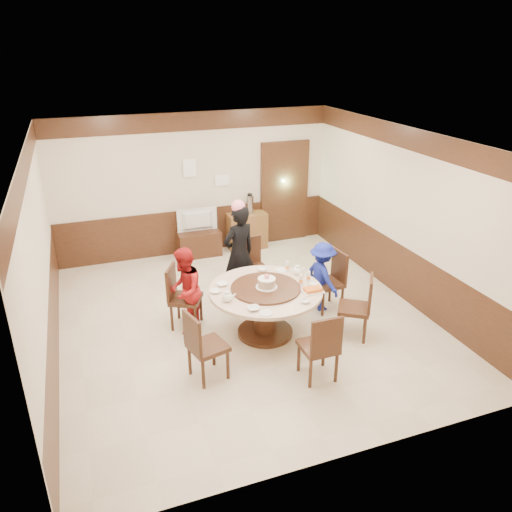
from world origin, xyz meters
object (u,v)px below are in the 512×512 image
object	(u,v)px
birthday_cake	(267,283)
person_blue	(322,277)
shrimp_platter	(313,290)
television	(198,221)
tv_stand	(199,243)
person_standing	(239,253)
side_cabinet	(247,231)
person_red	(185,290)
thermos	(250,204)
banquet_table	(265,302)

from	to	relation	value
birthday_cake	person_blue	bearing A→B (deg)	20.96
shrimp_platter	television	world-z (taller)	television
birthday_cake	tv_stand	xyz separation A→B (m)	(-0.20, 3.25, -0.60)
person_standing	side_cabinet	size ratio (longest dim) A/B	2.05
person_blue	side_cabinet	distance (m)	2.87
person_blue	birthday_cake	distance (m)	1.23
person_blue	television	xyz separation A→B (m)	(-1.32, 2.82, 0.16)
person_standing	person_red	size ratio (longest dim) A/B	1.25
person_standing	person_blue	size ratio (longest dim) A/B	1.44
television	thermos	bearing A→B (deg)	-177.11
person_standing	birthday_cake	bearing A→B (deg)	73.22
person_blue	thermos	bearing A→B (deg)	-4.63
tv_stand	side_cabinet	world-z (taller)	side_cabinet
person_blue	shrimp_platter	bearing A→B (deg)	135.18
birthday_cake	side_cabinet	size ratio (longest dim) A/B	0.39
banquet_table	tv_stand	size ratio (longest dim) A/B	1.93
tv_stand	television	xyz separation A→B (m)	(0.00, 0.00, 0.48)
birthday_cake	thermos	bearing A→B (deg)	74.60
person_standing	tv_stand	world-z (taller)	person_standing
thermos	shrimp_platter	bearing A→B (deg)	-95.12
person_red	side_cabinet	size ratio (longest dim) A/B	1.63
banquet_table	tv_stand	xyz separation A→B (m)	(-0.19, 3.23, -0.28)
tv_stand	thermos	size ratio (longest dim) A/B	2.24
banquet_table	television	size ratio (longest dim) A/B	2.04
person_red	tv_stand	distance (m)	2.87
birthday_cake	side_cabinet	bearing A→B (deg)	75.72
person_blue	side_cabinet	bearing A→B (deg)	-3.27
birthday_cake	side_cabinet	world-z (taller)	birthday_cake
person_standing	television	world-z (taller)	person_standing
person_blue	person_red	bearing A→B (deg)	78.06
person_blue	shrimp_platter	size ratio (longest dim) A/B	3.79
person_standing	shrimp_platter	world-z (taller)	person_standing
birthday_cake	tv_stand	bearing A→B (deg)	93.57
banquet_table	person_red	bearing A→B (deg)	153.52
person_standing	television	size ratio (longest dim) A/B	2.04
person_red	television	xyz separation A→B (m)	(0.88, 2.70, 0.08)
thermos	person_red	bearing A→B (deg)	-125.93
thermos	tv_stand	bearing A→B (deg)	-178.44
tv_stand	side_cabinet	size ratio (longest dim) A/B	1.06
side_cabinet	birthday_cake	bearing A→B (deg)	-104.28
shrimp_platter	tv_stand	world-z (taller)	shrimp_platter
television	thermos	xyz separation A→B (m)	(1.11, 0.03, 0.21)
person_blue	person_standing	bearing A→B (deg)	46.27
shrimp_platter	birthday_cake	bearing A→B (deg)	151.98
tv_stand	birthday_cake	bearing A→B (deg)	-86.43
side_cabinet	television	bearing A→B (deg)	-178.34
person_standing	side_cabinet	distance (m)	2.28
shrimp_platter	tv_stand	distance (m)	3.68
person_red	side_cabinet	xyz separation A→B (m)	(1.91, 2.73, -0.28)
person_red	tv_stand	bearing A→B (deg)	-177.09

